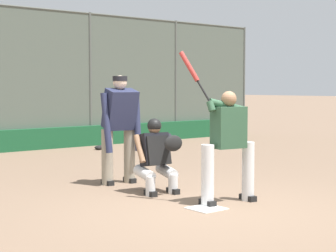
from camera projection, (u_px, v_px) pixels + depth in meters
The scene contains 7 objects.
ground_plane at pixel (206, 209), 7.50m from camera, with size 160.00×160.00×0.00m, color #7A604C.
home_plate_marker at pixel (206, 208), 7.50m from camera, with size 0.43×0.43×0.01m, color white.
batter_at_plate at pixel (228, 142), 7.81m from camera, with size 0.94×0.72×2.12m.
catcher_behind_plate at pixel (157, 155), 8.58m from camera, with size 0.63×0.76×1.15m.
umpire_home at pixel (120, 126), 9.35m from camera, with size 0.74×0.48×1.82m.
fielding_glove_on_dirt at pixel (100, 147), 14.57m from camera, with size 0.31×0.24×0.11m.
baseball_loose at pixel (176, 176), 10.00m from camera, with size 0.07×0.07×0.07m, color white.
Camera 1 is at (5.06, 5.43, 1.63)m, focal length 60.00 mm.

